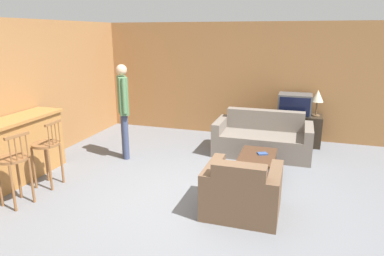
% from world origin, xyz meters
% --- Properties ---
extents(ground_plane, '(24.00, 24.00, 0.00)m').
position_xyz_m(ground_plane, '(0.00, 0.00, 0.00)').
color(ground_plane, slate).
extents(wall_back, '(9.40, 0.08, 2.60)m').
position_xyz_m(wall_back, '(0.00, 3.58, 1.30)').
color(wall_back, '#9E6B3D').
rests_on(wall_back, ground_plane).
extents(wall_left, '(0.08, 8.58, 2.60)m').
position_xyz_m(wall_left, '(-3.19, 1.29, 1.30)').
color(wall_left, '#9E6B3D').
rests_on(wall_left, ground_plane).
extents(bar_chair_near, '(0.49, 0.49, 1.07)m').
position_xyz_m(bar_chair_near, '(-2.22, -0.87, 0.61)').
color(bar_chair_near, brown).
rests_on(bar_chair_near, ground_plane).
extents(bar_chair_mid, '(0.43, 0.43, 1.07)m').
position_xyz_m(bar_chair_mid, '(-2.22, -0.21, 0.61)').
color(bar_chair_mid, brown).
rests_on(bar_chair_mid, ground_plane).
extents(couch_far, '(1.88, 0.94, 0.83)m').
position_xyz_m(couch_far, '(0.83, 2.34, 0.30)').
color(couch_far, '#70665B').
rests_on(couch_far, ground_plane).
extents(armchair_near, '(0.99, 0.89, 0.81)m').
position_xyz_m(armchair_near, '(0.84, -0.14, 0.30)').
color(armchair_near, brown).
rests_on(armchair_near, ground_plane).
extents(coffee_table, '(0.59, 0.92, 0.39)m').
position_xyz_m(coffee_table, '(0.88, 1.12, 0.33)').
color(coffee_table, '#472D1E').
rests_on(coffee_table, ground_plane).
extents(tv_unit, '(1.17, 0.52, 0.66)m').
position_xyz_m(tv_unit, '(1.39, 3.19, 0.33)').
color(tv_unit, '#2D2319').
rests_on(tv_unit, ground_plane).
extents(tv, '(0.69, 0.50, 0.45)m').
position_xyz_m(tv, '(1.39, 3.19, 0.88)').
color(tv, '#4C4C4C').
rests_on(tv, tv_unit).
extents(book_on_table, '(0.19, 0.17, 0.02)m').
position_xyz_m(book_on_table, '(0.95, 1.19, 0.41)').
color(book_on_table, navy).
rests_on(book_on_table, coffee_table).
extents(table_lamp, '(0.24, 0.24, 0.56)m').
position_xyz_m(table_lamp, '(1.83, 3.19, 1.07)').
color(table_lamp, brown).
rests_on(table_lamp, tv_unit).
extents(person_by_window, '(0.35, 0.43, 1.81)m').
position_xyz_m(person_by_window, '(-1.68, 1.29, 1.04)').
color(person_by_window, '#384260').
rests_on(person_by_window, ground_plane).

